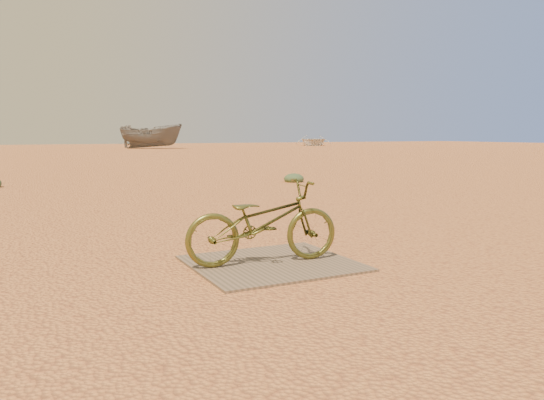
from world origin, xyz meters
name	(u,v)px	position (x,y,z in m)	size (l,w,h in m)	color
ground	(341,266)	(0.00, 0.00, 0.00)	(120.00, 120.00, 0.00)	#DC8B4C
plywood_board	(272,263)	(-0.54, 0.35, 0.01)	(1.47, 1.32, 0.02)	#77614E
bicycle	(263,222)	(-0.63, 0.36, 0.41)	(0.51, 1.46, 0.77)	#535522
boat_mid_right	(151,136)	(7.89, 38.85, 0.99)	(1.93, 5.14, 1.99)	slate
boat_far_right	(313,140)	(25.13, 42.17, 0.53)	(3.67, 5.13, 1.06)	silver
kale_b	(294,182)	(3.77, 7.70, 0.00)	(0.51, 0.51, 0.28)	#46603E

